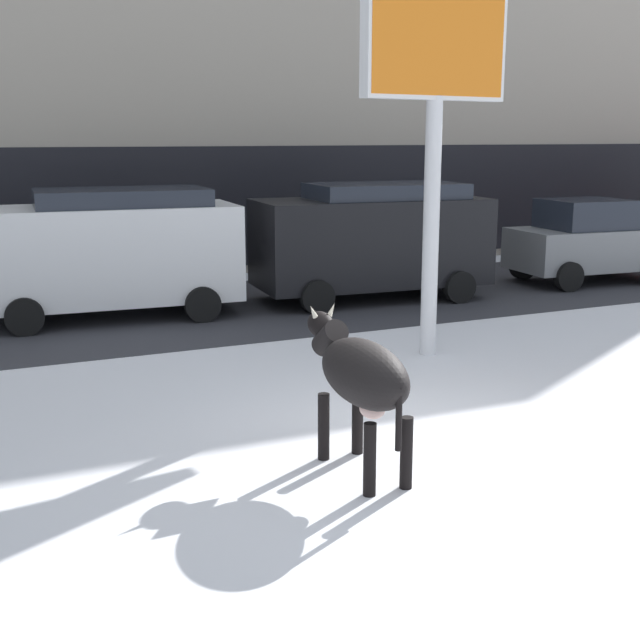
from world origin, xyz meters
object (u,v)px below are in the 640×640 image
billboard (436,58)px  car_white_van (109,250)px  car_black_van (372,238)px  pedestrian_near_billboard (163,248)px  cow_black (361,374)px  car_grey_hatchback (588,241)px

billboard → car_white_van: (-3.87, 4.63, -3.07)m
car_black_van → pedestrian_near_billboard: 4.59m
car_black_van → pedestrian_near_billboard: bearing=140.7°
cow_black → billboard: bearing=50.2°
billboard → cow_black: bearing=-129.8°
car_white_van → car_black_van: (5.12, -0.42, 0.00)m
car_white_van → pedestrian_near_billboard: car_white_van is taller
cow_black → pedestrian_near_billboard: pedestrian_near_billboard is taller
cow_black → car_black_van: (4.26, 7.81, 0.25)m
billboard → pedestrian_near_billboard: 8.22m
car_black_van → car_grey_hatchback: size_ratio=1.31×
cow_black → car_grey_hatchback: 12.26m
pedestrian_near_billboard → car_grey_hatchback: bearing=-19.2°
car_black_van → billboard: bearing=-106.6°
billboard → car_white_van: size_ratio=1.18×
car_white_van → billboard: bearing=-50.1°
car_white_van → car_grey_hatchback: size_ratio=1.31×
car_white_van → car_black_van: 5.14m
car_black_van → pedestrian_near_billboard: size_ratio=2.73×
cow_black → car_grey_hatchback: car_grey_hatchback is taller
car_white_van → car_grey_hatchback: bearing=-3.4°
cow_black → billboard: billboard is taller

